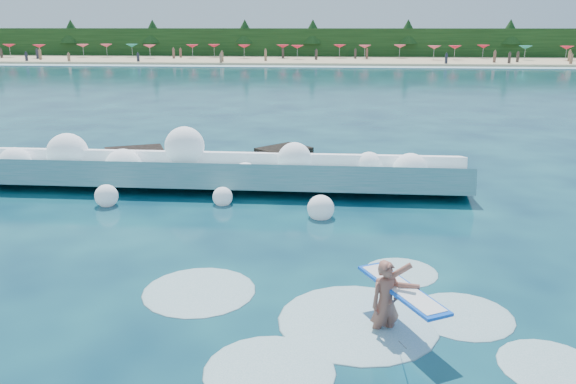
# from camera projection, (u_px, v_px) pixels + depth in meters

# --- Properties ---
(ground) EXTENTS (200.00, 200.00, 0.00)m
(ground) POSITION_uv_depth(u_px,v_px,m) (220.00, 261.00, 13.69)
(ground) COLOR #061F37
(ground) RESTS_ON ground
(beach) EXTENTS (140.00, 20.00, 0.40)m
(beach) POSITION_uv_depth(u_px,v_px,m) (320.00, 60.00, 88.11)
(beach) COLOR tan
(beach) RESTS_ON ground
(wet_band) EXTENTS (140.00, 5.00, 0.08)m
(wet_band) POSITION_uv_depth(u_px,v_px,m) (318.00, 66.00, 77.65)
(wet_band) COLOR silver
(wet_band) RESTS_ON ground
(treeline) EXTENTS (140.00, 4.00, 5.00)m
(treeline) POSITION_uv_depth(u_px,v_px,m) (322.00, 43.00, 97.00)
(treeline) COLOR black
(treeline) RESTS_ON ground
(breaking_wave) EXTENTS (17.33, 2.73, 1.49)m
(breaking_wave) POSITION_uv_depth(u_px,v_px,m) (217.00, 172.00, 19.86)
(breaking_wave) COLOR teal
(breaking_wave) RESTS_ON ground
(rock_cluster) EXTENTS (8.13, 3.07, 1.25)m
(rock_cluster) POSITION_uv_depth(u_px,v_px,m) (202.00, 166.00, 21.32)
(rock_cluster) COLOR black
(rock_cluster) RESTS_ON ground
(surfer_with_board) EXTENTS (1.55, 2.85, 1.69)m
(surfer_with_board) POSITION_uv_depth(u_px,v_px,m) (389.00, 301.00, 10.39)
(surfer_with_board) COLOR #9E5A4A
(surfer_with_board) RESTS_ON ground
(wave_spray) EXTENTS (14.95, 4.51, 2.22)m
(wave_spray) POSITION_uv_depth(u_px,v_px,m) (185.00, 162.00, 19.59)
(wave_spray) COLOR white
(wave_spray) RESTS_ON ground
(surf_foam) EXTENTS (8.70, 6.11, 0.16)m
(surf_foam) POSITION_uv_depth(u_px,v_px,m) (340.00, 320.00, 10.96)
(surf_foam) COLOR silver
(surf_foam) RESTS_ON ground
(beach_umbrellas) EXTENTS (110.53, 6.56, 0.50)m
(beach_umbrellas) POSITION_uv_depth(u_px,v_px,m) (321.00, 46.00, 89.48)
(beach_umbrellas) COLOR red
(beach_umbrellas) RESTS_ON ground
(beachgoers) EXTENTS (101.52, 14.19, 1.94)m
(beachgoers) POSITION_uv_depth(u_px,v_px,m) (338.00, 55.00, 85.75)
(beachgoers) COLOR #3F332D
(beachgoers) RESTS_ON ground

